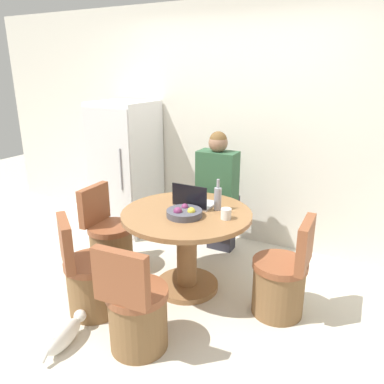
# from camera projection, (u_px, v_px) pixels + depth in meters

# --- Properties ---
(ground_plane) EXTENTS (12.00, 12.00, 0.00)m
(ground_plane) POSITION_uv_depth(u_px,v_px,m) (166.00, 302.00, 3.22)
(ground_plane) COLOR beige
(wall_back) EXTENTS (7.00, 0.06, 2.60)m
(wall_back) POSITION_uv_depth(u_px,v_px,m) (236.00, 127.00, 4.11)
(wall_back) COLOR silver
(wall_back) RESTS_ON ground_plane
(refrigerator) EXTENTS (0.64, 0.69, 1.56)m
(refrigerator) POSITION_uv_depth(u_px,v_px,m) (126.00, 168.00, 4.50)
(refrigerator) COLOR white
(refrigerator) RESTS_ON ground_plane
(dining_table) EXTENTS (1.12, 1.12, 0.74)m
(dining_table) POSITION_uv_depth(u_px,v_px,m) (187.00, 237.00, 3.27)
(dining_table) COLOR olive
(dining_table) RESTS_ON ground_plane
(chair_left_side) EXTENTS (0.44, 0.44, 0.84)m
(chair_left_side) POSITION_uv_depth(u_px,v_px,m) (110.00, 242.00, 3.69)
(chair_left_side) COLOR brown
(chair_left_side) RESTS_ON ground_plane
(chair_near_left_corner) EXTENTS (0.50, 0.51, 0.84)m
(chair_near_left_corner) POSITION_uv_depth(u_px,v_px,m) (91.00, 281.00, 3.01)
(chair_near_left_corner) COLOR brown
(chair_near_left_corner) RESTS_ON ground_plane
(chair_right_side) EXTENTS (0.44, 0.44, 0.84)m
(chair_right_side) POSITION_uv_depth(u_px,v_px,m) (281.00, 282.00, 2.99)
(chair_right_side) COLOR brown
(chair_right_side) RESTS_ON ground_plane
(chair_near_camera) EXTENTS (0.44, 0.44, 0.84)m
(chair_near_camera) POSITION_uv_depth(u_px,v_px,m) (136.00, 314.00, 2.61)
(chair_near_camera) COLOR brown
(chair_near_camera) RESTS_ON ground_plane
(person_seated) EXTENTS (0.40, 0.37, 1.33)m
(person_seated) POSITION_uv_depth(u_px,v_px,m) (219.00, 189.00, 3.89)
(person_seated) COLOR #2D2D38
(person_seated) RESTS_ON ground_plane
(laptop) EXTENTS (0.33, 0.26, 0.22)m
(laptop) POSITION_uv_depth(u_px,v_px,m) (194.00, 201.00, 3.33)
(laptop) COLOR #B7B7BC
(laptop) RESTS_ON dining_table
(fruit_bowl) EXTENTS (0.30, 0.30, 0.10)m
(fruit_bowl) POSITION_uv_depth(u_px,v_px,m) (184.00, 213.00, 3.09)
(fruit_bowl) COLOR #4C4C56
(fruit_bowl) RESTS_ON dining_table
(coffee_cup) EXTENTS (0.09, 0.09, 0.09)m
(coffee_cup) POSITION_uv_depth(u_px,v_px,m) (226.00, 214.00, 3.04)
(coffee_cup) COLOR white
(coffee_cup) RESTS_ON dining_table
(bottle) EXTENTS (0.06, 0.06, 0.28)m
(bottle) POSITION_uv_depth(u_px,v_px,m) (218.00, 198.00, 3.22)
(bottle) COLOR #9999A3
(bottle) RESTS_ON dining_table
(cat) EXTENTS (0.18, 0.49, 0.17)m
(cat) POSITION_uv_depth(u_px,v_px,m) (65.00, 334.00, 2.70)
(cat) COLOR white
(cat) RESTS_ON ground_plane
(handbag) EXTENTS (0.30, 0.14, 0.26)m
(handbag) POSITION_uv_depth(u_px,v_px,m) (88.00, 277.00, 3.36)
(handbag) COLOR #232328
(handbag) RESTS_ON ground_plane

